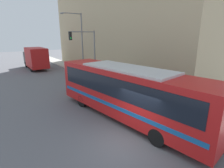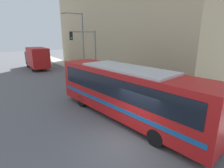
{
  "view_description": "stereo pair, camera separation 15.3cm",
  "coord_description": "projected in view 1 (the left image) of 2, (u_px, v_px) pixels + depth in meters",
  "views": [
    {
      "loc": [
        -5.36,
        -5.93,
        5.29
      ],
      "look_at": [
        2.44,
        5.2,
        1.47
      ],
      "focal_mm": 28.0,
      "sensor_mm": 36.0,
      "label": 1
    },
    {
      "loc": [
        -5.23,
        -6.01,
        5.29
      ],
      "look_at": [
        2.44,
        5.2,
        1.47
      ],
      "focal_mm": 28.0,
      "sensor_mm": 36.0,
      "label": 2
    }
  ],
  "objects": [
    {
      "name": "ground_plane",
      "position": [
        131.0,
        141.0,
        9.06
      ],
      "size": [
        120.0,
        120.0,
        0.0
      ],
      "primitive_type": "plane",
      "color": "slate"
    },
    {
      "name": "pedestrian_mid_block",
      "position": [
        121.0,
        75.0,
        19.23
      ],
      "size": [
        0.34,
        0.34,
        1.84
      ],
      "color": "slate",
      "rests_on": "sidewalk"
    },
    {
      "name": "fire_hydrant",
      "position": [
        140.0,
        91.0,
        15.38
      ],
      "size": [
        0.23,
        0.31,
        0.73
      ],
      "color": "#999999",
      "rests_on": "sidewalk"
    },
    {
      "name": "sidewalk",
      "position": [
        76.0,
        69.0,
        28.0
      ],
      "size": [
        2.54,
        70.0,
        0.13
      ],
      "color": "#B7B2A8",
      "rests_on": "ground_plane"
    },
    {
      "name": "parking_meter",
      "position": [
        121.0,
        79.0,
        17.48
      ],
      "size": [
        0.14,
        0.14,
        1.32
      ],
      "color": "slate",
      "rests_on": "sidewalk"
    },
    {
      "name": "city_bus",
      "position": [
        126.0,
        90.0,
        11.07
      ],
      "size": [
        3.89,
        11.61,
        3.39
      ],
      "rotation": [
        0.0,
        0.0,
        0.13
      ],
      "color": "red",
      "rests_on": "ground_plane"
    },
    {
      "name": "pedestrian_near_corner",
      "position": [
        127.0,
        79.0,
        17.54
      ],
      "size": [
        0.34,
        0.34,
        1.72
      ],
      "color": "slate",
      "rests_on": "sidewalk"
    },
    {
      "name": "building_facade",
      "position": [
        114.0,
        28.0,
        25.09
      ],
      "size": [
        6.0,
        28.89,
        12.5
      ],
      "color": "tan",
      "rests_on": "ground_plane"
    },
    {
      "name": "traffic_light_pole",
      "position": [
        86.0,
        46.0,
        20.43
      ],
      "size": [
        3.28,
        0.35,
        5.65
      ],
      "color": "slate",
      "rests_on": "sidewalk"
    },
    {
      "name": "delivery_truck",
      "position": [
        35.0,
        58.0,
        27.69
      ],
      "size": [
        2.47,
        7.15,
        3.37
      ],
      "color": "#B21919",
      "rests_on": "ground_plane"
    },
    {
      "name": "street_lamp",
      "position": [
        80.0,
        39.0,
        23.44
      ],
      "size": [
        2.94,
        0.28,
        7.9
      ],
      "color": "slate",
      "rests_on": "sidewalk"
    }
  ]
}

